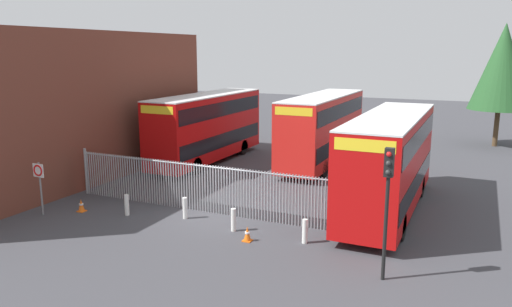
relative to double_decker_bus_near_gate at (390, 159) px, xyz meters
The scene contains 15 objects.
ground_plane 8.47m from the double_decker_bus_near_gate, 146.76° to the left, with size 100.00×100.00×0.00m, color #3D3D42.
depot_building_brick 20.01m from the double_decker_bus_near_gate, behind, with size 9.74×20.14×8.24m, color brown.
palisade_fence 8.48m from the double_decker_bus_near_gate, 154.96° to the right, with size 13.84×0.14×2.35m.
double_decker_bus_near_gate is the anchor object (origin of this frame).
double_decker_bus_behind_fence_left 13.70m from the double_decker_bus_near_gate, 156.63° to the left, with size 2.54×10.81×4.42m.
double_decker_bus_behind_fence_right 9.66m from the double_decker_bus_near_gate, 125.00° to the left, with size 2.54×10.81×4.42m.
bollard_near_left 11.89m from the double_decker_bus_near_gate, 152.46° to the right, with size 0.20×0.20×0.95m, color silver.
bollard_center_front 9.33m from the double_decker_bus_near_gate, 148.83° to the right, with size 0.20×0.20×0.95m, color silver.
bollard_near_right 7.60m from the double_decker_bus_near_gate, 135.04° to the right, with size 0.20×0.20×0.95m, color silver.
bollard_far_right 5.95m from the double_decker_bus_near_gate, 112.50° to the right, with size 0.20×0.20×0.95m, color silver.
traffic_cone_by_gate 14.09m from the double_decker_bus_near_gate, 154.98° to the right, with size 0.34×0.34×0.59m.
traffic_cone_mid_forecourt 7.58m from the double_decker_bus_near_gate, 125.46° to the right, with size 0.34×0.34×0.59m.
speed_limit_sign_post 15.52m from the double_decker_bus_near_gate, 153.17° to the right, with size 0.60×0.14×2.40m.
traffic_light_kerbside 7.15m from the double_decker_bus_near_gate, 80.94° to the right, with size 0.28×0.33×4.30m.
tree_tall_back 20.08m from the double_decker_bus_near_gate, 76.27° to the left, with size 4.45×4.45×9.17m.
Camera 1 is at (10.31, -18.41, 7.21)m, focal length 34.50 mm.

